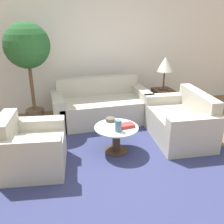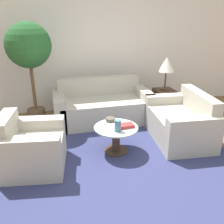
# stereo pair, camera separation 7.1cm
# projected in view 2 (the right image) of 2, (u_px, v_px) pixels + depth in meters

# --- Properties ---
(ground_plane) EXTENTS (14.00, 14.00, 0.00)m
(ground_plane) POSITION_uv_depth(u_px,v_px,m) (136.00, 176.00, 3.26)
(ground_plane) COLOR brown
(wall_back) EXTENTS (10.00, 0.06, 2.60)m
(wall_back) POSITION_uv_depth(u_px,v_px,m) (96.00, 48.00, 5.20)
(wall_back) COLOR white
(wall_back) RESTS_ON ground_plane
(rug) EXTENTS (3.37, 3.33, 0.01)m
(rug) POSITION_uv_depth(u_px,v_px,m) (116.00, 151.00, 3.84)
(rug) COLOR navy
(rug) RESTS_ON ground_plane
(sofa_main) EXTENTS (1.82, 0.87, 0.81)m
(sofa_main) POSITION_uv_depth(u_px,v_px,m) (102.00, 106.00, 4.86)
(sofa_main) COLOR #B2AD9E
(sofa_main) RESTS_ON ground_plane
(armchair) EXTENTS (0.90, 0.91, 0.77)m
(armchair) POSITION_uv_depth(u_px,v_px,m) (30.00, 149.00, 3.34)
(armchair) COLOR #B2AD9E
(armchair) RESTS_ON ground_plane
(loveseat) EXTENTS (0.93, 1.34, 0.79)m
(loveseat) POSITION_uv_depth(u_px,v_px,m) (182.00, 123.00, 4.14)
(loveseat) COLOR #B2AD9E
(loveseat) RESTS_ON ground_plane
(coffee_table) EXTENTS (0.66, 0.66, 0.41)m
(coffee_table) POSITION_uv_depth(u_px,v_px,m) (116.00, 136.00, 3.74)
(coffee_table) COLOR #422D1E
(coffee_table) RESTS_ON ground_plane
(side_table) EXTENTS (0.38, 0.38, 0.54)m
(side_table) POSITION_uv_depth(u_px,v_px,m) (164.00, 102.00, 5.13)
(side_table) COLOR #422D1E
(side_table) RESTS_ON ground_plane
(table_lamp) EXTENTS (0.31, 0.31, 0.65)m
(table_lamp) POSITION_uv_depth(u_px,v_px,m) (167.00, 65.00, 4.85)
(table_lamp) COLOR #422D1E
(table_lamp) RESTS_ON side_table
(potted_plant) EXTENTS (0.78, 0.78, 1.86)m
(potted_plant) POSITION_uv_depth(u_px,v_px,m) (29.00, 51.00, 4.26)
(potted_plant) COLOR brown
(potted_plant) RESTS_ON ground_plane
(vase) EXTENTS (0.09, 0.09, 0.17)m
(vase) POSITION_uv_depth(u_px,v_px,m) (118.00, 126.00, 3.53)
(vase) COLOR slate
(vase) RESTS_ON coffee_table
(bowl) EXTENTS (0.15, 0.15, 0.05)m
(bowl) POSITION_uv_depth(u_px,v_px,m) (110.00, 120.00, 3.88)
(bowl) COLOR brown
(bowl) RESTS_ON coffee_table
(book_stack) EXTENTS (0.24, 0.16, 0.05)m
(book_stack) POSITION_uv_depth(u_px,v_px,m) (126.00, 126.00, 3.68)
(book_stack) COLOR #BC3333
(book_stack) RESTS_ON coffee_table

